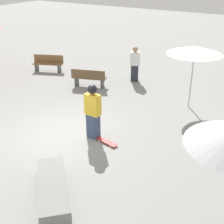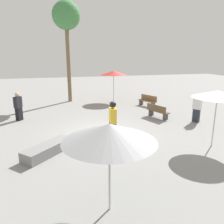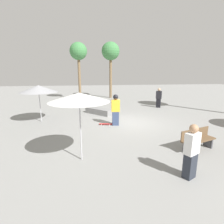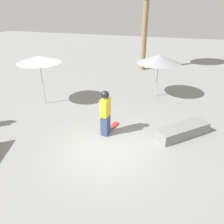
{
  "view_description": "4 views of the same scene",
  "coord_description": "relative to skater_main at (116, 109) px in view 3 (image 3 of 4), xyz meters",
  "views": [
    {
      "loc": [
        6.95,
        6.21,
        5.25
      ],
      "look_at": [
        -0.73,
        1.46,
        0.91
      ],
      "focal_mm": 50.0,
      "sensor_mm": 36.0,
      "label": 1
    },
    {
      "loc": [
        2.2,
        10.29,
        3.89
      ],
      "look_at": [
        -0.49,
        0.43,
        1.21
      ],
      "focal_mm": 35.0,
      "sensor_mm": 36.0,
      "label": 2
    },
    {
      "loc": [
        -10.35,
        2.48,
        3.18
      ],
      "look_at": [
        -0.24,
        1.15,
        0.78
      ],
      "focal_mm": 28.0,
      "sensor_mm": 36.0,
      "label": 3
    },
    {
      "loc": [
        2.16,
        -6.09,
        4.73
      ],
      "look_at": [
        -0.11,
        0.97,
        1.02
      ],
      "focal_mm": 35.0,
      "sensor_mm": 36.0,
      "label": 4
    }
  ],
  "objects": [
    {
      "name": "skater_main",
      "position": [
        0.0,
        0.0,
        0.0
      ],
      "size": [
        0.31,
        0.51,
        1.86
      ],
      "rotation": [
        0.0,
        0.0,
        1.5
      ],
      "color": "#38476B",
      "rests_on": "ground_plane"
    },
    {
      "name": "bystander_far",
      "position": [
        4.68,
        -4.58,
        -0.14
      ],
      "size": [
        0.48,
        0.54,
        1.73
      ],
      "rotation": [
        0.0,
        0.0,
        4.13
      ],
      "color": "black",
      "rests_on": "ground_plane"
    },
    {
      "name": "palm_tree_center_left",
      "position": [
        11.06,
        -1.07,
        4.28
      ],
      "size": [
        2.07,
        2.07,
        6.46
      ],
      "color": "brown",
      "rests_on": "ground_plane"
    },
    {
      "name": "ground_plane",
      "position": [
        0.38,
        -0.96,
        -1.0
      ],
      "size": [
        60.0,
        60.0,
        0.0
      ],
      "primitive_type": "plane",
      "color": "gray"
    },
    {
      "name": "skateboard",
      "position": [
        0.1,
        0.58,
        -0.94
      ],
      "size": [
        0.35,
        0.82,
        0.07
      ],
      "rotation": [
        0.0,
        0.0,
        1.38
      ],
      "color": "red",
      "rests_on": "ground_plane"
    },
    {
      "name": "palm_tree_center_right",
      "position": [
        10.0,
        2.54,
        4.09
      ],
      "size": [
        1.86,
        1.86,
        6.19
      ],
      "color": "brown",
      "rests_on": "ground_plane"
    },
    {
      "name": "bystander_watching",
      "position": [
        -5.56,
        -1.43,
        -0.15
      ],
      "size": [
        0.44,
        0.53,
        1.7
      ],
      "rotation": [
        0.0,
        0.0,
        5.2
      ],
      "color": "#282D38",
      "rests_on": "ground_plane"
    },
    {
      "name": "shade_umbrella_grey",
      "position": [
        1.36,
        4.62,
        1.11
      ],
      "size": [
        2.3,
        2.3,
        2.33
      ],
      "color": "#B7B7BC",
      "rests_on": "ground_plane"
    },
    {
      "name": "bench_near",
      "position": [
        -3.75,
        -2.85,
        -0.58
      ],
      "size": [
        0.94,
        1.66,
        0.85
      ],
      "rotation": [
        0.0,
        0.0,
        1.91
      ],
      "color": "#47474C",
      "rests_on": "ground_plane"
    },
    {
      "name": "concrete_ledge",
      "position": [
        2.93,
        0.82,
        -0.79
      ],
      "size": [
        2.08,
        2.06,
        0.43
      ],
      "rotation": [
        0.0,
        0.0,
        0.78
      ],
      "color": "gray",
      "rests_on": "ground_plane"
    },
    {
      "name": "shade_umbrella_white",
      "position": [
        -4.01,
        1.86,
        1.31
      ],
      "size": [
        2.1,
        2.1,
        2.47
      ],
      "color": "#B7B7BC",
      "rests_on": "ground_plane"
    }
  ]
}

